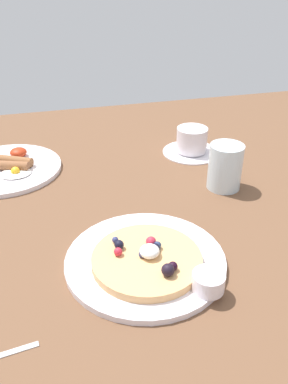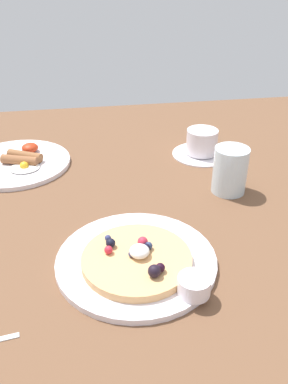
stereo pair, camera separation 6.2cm
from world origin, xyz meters
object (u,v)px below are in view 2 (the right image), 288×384
at_px(coffee_saucer, 201,154).
at_px(pancake_plate, 136,260).
at_px(water_glass, 230,170).
at_px(breakfast_plate, 16,163).
at_px(coffee_cup, 202,141).
at_px(syrup_ramekin, 194,285).

bearing_deg(coffee_saucer, pancake_plate, -120.19).
bearing_deg(pancake_plate, water_glass, 41.19).
relative_size(breakfast_plate, water_glass, 2.61).
distance_m(coffee_cup, water_glass, 0.18).
xyz_separation_m(coffee_cup, water_glass, (0.01, -0.18, 0.01)).
height_order(coffee_saucer, coffee_cup, coffee_cup).
xyz_separation_m(breakfast_plate, coffee_saucer, (0.45, -0.02, -0.00)).
bearing_deg(syrup_ramekin, coffee_cup, 72.32).
xyz_separation_m(syrup_ramekin, breakfast_plate, (-0.30, 0.49, -0.02)).
xyz_separation_m(pancake_plate, syrup_ramekin, (0.07, -0.09, 0.02)).
height_order(pancake_plate, coffee_saucer, pancake_plate).
bearing_deg(pancake_plate, coffee_saucer, 59.81).
distance_m(syrup_ramekin, water_glass, 0.33).
distance_m(pancake_plate, coffee_cup, 0.44).
xyz_separation_m(pancake_plate, coffee_cup, (0.22, 0.38, 0.03)).
xyz_separation_m(syrup_ramekin, water_glass, (0.16, 0.29, 0.02)).
bearing_deg(breakfast_plate, water_glass, -23.38).
relative_size(pancake_plate, syrup_ramekin, 5.39).
distance_m(pancake_plate, syrup_ramekin, 0.12).
bearing_deg(coffee_cup, water_glass, -88.35).
height_order(syrup_ramekin, breakfast_plate, syrup_ramekin).
xyz_separation_m(syrup_ramekin, coffee_saucer, (0.15, 0.47, -0.02)).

